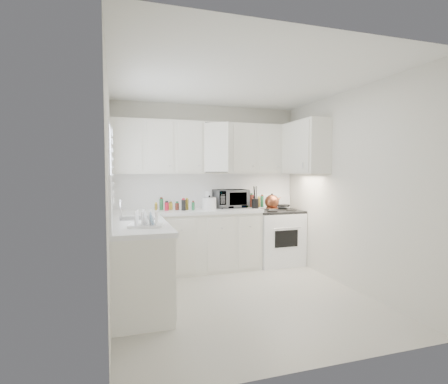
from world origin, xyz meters
name	(u,v)px	position (x,y,z in m)	size (l,w,h in m)	color
floor	(241,298)	(0.00, 0.00, 0.00)	(3.20, 3.20, 0.00)	beige
ceiling	(242,81)	(0.00, 0.00, 2.60)	(3.20, 3.20, 0.00)	white
wall_back	(207,186)	(0.00, 1.60, 1.30)	(3.00, 3.00, 0.00)	beige
wall_front	(316,203)	(0.00, -1.60, 1.30)	(3.00, 3.00, 0.00)	beige
wall_left	(110,194)	(-1.50, 0.00, 1.30)	(3.20, 3.20, 0.00)	beige
wall_right	(348,189)	(1.50, 0.00, 1.30)	(3.20, 3.20, 0.00)	beige
window_blinds	(111,170)	(-1.48, 0.35, 1.55)	(0.06, 0.96, 1.06)	white
lower_cabinets_back	(188,242)	(-0.39, 1.30, 0.45)	(2.22, 0.60, 0.90)	beige
lower_cabinets_left	(138,265)	(-1.20, 0.20, 0.45)	(0.60, 1.60, 0.90)	beige
countertop_back	(188,212)	(-0.39, 1.29, 0.93)	(2.24, 0.64, 0.05)	silver
countertop_left	(139,224)	(-1.19, 0.20, 0.93)	(0.64, 1.62, 0.05)	silver
backsplash_back	(208,190)	(0.00, 1.59, 1.23)	(2.98, 0.02, 0.55)	silver
backsplash_left	(111,199)	(-1.49, 0.20, 1.23)	(0.02, 1.60, 0.55)	silver
upper_cabinets_back	(210,174)	(0.00, 1.44, 1.50)	(3.00, 0.33, 0.80)	beige
upper_cabinets_right	(305,174)	(1.33, 0.82, 1.50)	(0.33, 0.90, 0.80)	beige
sink	(137,209)	(-1.19, 0.55, 1.07)	(0.42, 0.38, 0.30)	gray
stove	(277,230)	(1.11, 1.28, 0.57)	(0.74, 0.61, 1.14)	white
tea_kettle	(272,201)	(0.93, 1.12, 1.07)	(0.28, 0.24, 0.26)	maroon
frying_pan	(283,205)	(1.29, 1.44, 0.96)	(0.23, 0.39, 0.04)	black
microwave	(231,197)	(0.34, 1.42, 1.13)	(0.53, 0.29, 0.36)	gray
rice_cooker	(209,202)	(-0.05, 1.30, 1.06)	(0.21, 0.21, 0.21)	white
paper_towel	(209,199)	(-0.01, 1.50, 1.08)	(0.12, 0.12, 0.27)	white
utensil_crock	(255,197)	(0.67, 1.19, 1.13)	(0.12, 0.12, 0.36)	black
dish_rack	(146,217)	(-1.14, -0.14, 1.05)	(0.35, 0.27, 0.19)	white
spice_left_0	(156,206)	(-0.85, 1.42, 1.02)	(0.06, 0.06, 0.13)	olive
spice_left_1	(162,206)	(-0.78, 1.33, 1.02)	(0.06, 0.06, 0.13)	#256F3E
spice_left_2	(166,205)	(-0.70, 1.42, 1.02)	(0.06, 0.06, 0.13)	red
spice_left_3	(172,206)	(-0.62, 1.33, 1.02)	(0.06, 0.06, 0.13)	yellow
spice_left_4	(176,205)	(-0.55, 1.42, 1.02)	(0.06, 0.06, 0.13)	#5D261A
spice_left_5	(182,206)	(-0.47, 1.33, 1.02)	(0.06, 0.06, 0.13)	black
spice_left_6	(186,205)	(-0.40, 1.42, 1.02)	(0.06, 0.06, 0.13)	olive
spice_left_7	(192,205)	(-0.32, 1.33, 1.02)	(0.06, 0.06, 0.13)	#256F3E
sauce_right_0	(244,201)	(0.58, 1.46, 1.05)	(0.06, 0.06, 0.19)	red
sauce_right_1	(248,201)	(0.64, 1.40, 1.05)	(0.06, 0.06, 0.19)	yellow
sauce_right_2	(250,201)	(0.69, 1.46, 1.05)	(0.06, 0.06, 0.19)	#5D261A
sauce_right_3	(254,201)	(0.74, 1.40, 1.05)	(0.06, 0.06, 0.19)	black
sauce_right_4	(256,201)	(0.80, 1.46, 1.05)	(0.06, 0.06, 0.19)	olive
sauce_right_5	(260,201)	(0.85, 1.40, 1.05)	(0.06, 0.06, 0.19)	#256F3E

